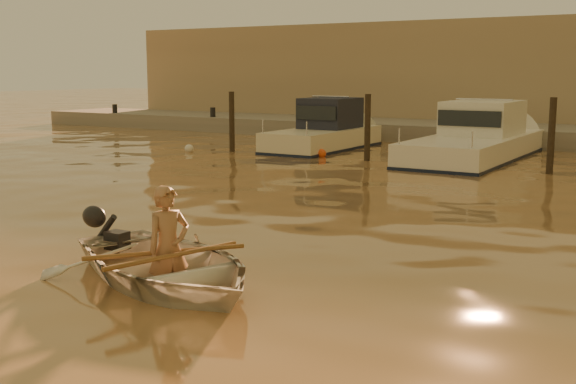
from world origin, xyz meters
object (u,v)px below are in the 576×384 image
Objects in this scene: dinghy at (165,265)px; person at (169,248)px; moored_boat_1 at (323,131)px; moored_boat_2 at (475,138)px.

dinghy is 0.26m from person.
dinghy is 0.57× the size of moored_boat_1.
dinghy is 0.42× the size of moored_boat_2.
dinghy is 15.17m from moored_boat_2.
person is at bearing -90.00° from dinghy.
person is 15.21m from moored_boat_2.
moored_boat_2 is at bearing 23.94° from dinghy.
moored_boat_2 is (-0.64, 15.16, 0.38)m from dinghy.
person is 0.26× the size of moored_boat_1.
moored_boat_1 reaches higher than dinghy.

